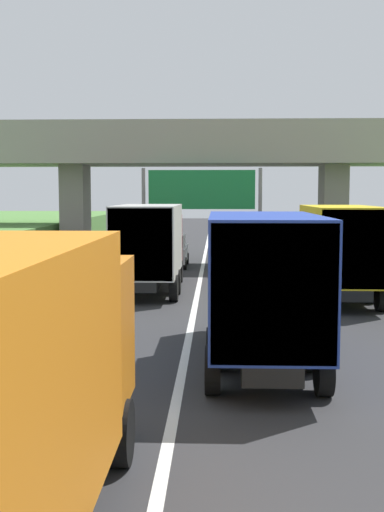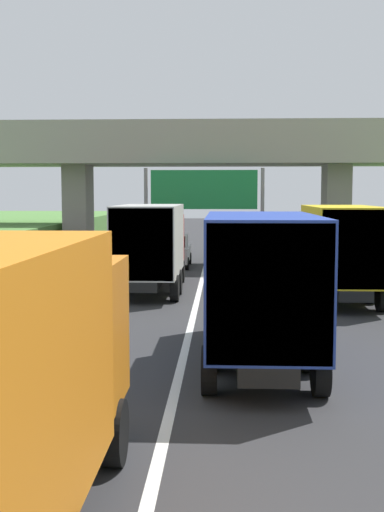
% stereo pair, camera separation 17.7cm
% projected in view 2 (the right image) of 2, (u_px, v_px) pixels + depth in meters
% --- Properties ---
extents(lane_centre_stripe, '(0.20, 97.03, 0.01)m').
position_uv_depth(lane_centre_stripe, '(202.00, 281.00, 28.76)').
color(lane_centre_stripe, white).
rests_on(lane_centre_stripe, ground).
extents(overpass_bridge, '(40.00, 4.80, 7.61)m').
position_uv_depth(overpass_bridge, '(206.00, 159.00, 35.30)').
color(overpass_bridge, gray).
rests_on(overpass_bridge, ground).
extents(overhead_highway_sign, '(5.88, 0.18, 5.11)m').
position_uv_depth(overhead_highway_sign, '(204.00, 196.00, 31.80)').
color(overhead_highway_sign, slate).
rests_on(overhead_highway_sign, ground).
extents(speed_limit_sign, '(0.60, 0.08, 2.23)m').
position_uv_depth(speed_limit_sign, '(6.00, 256.00, 25.01)').
color(speed_limit_sign, slate).
rests_on(speed_limit_sign, ground).
extents(truck_red, '(2.44, 7.30, 3.44)m').
position_uv_depth(truck_red, '(152.00, 243.00, 25.63)').
color(truck_red, black).
rests_on(truck_red, ground).
extents(truck_yellow, '(2.44, 7.30, 3.44)m').
position_uv_depth(truck_yellow, '(338.00, 247.00, 23.67)').
color(truck_yellow, black).
rests_on(truck_yellow, ground).
extents(truck_blue, '(2.44, 7.30, 3.44)m').
position_uv_depth(truck_blue, '(259.00, 280.00, 14.70)').
color(truck_blue, black).
rests_on(truck_blue, ground).
extents(car_silver, '(1.86, 4.10, 1.72)m').
position_uv_depth(car_silver, '(173.00, 251.00, 34.38)').
color(car_silver, '#B2B5B7').
rests_on(car_silver, ground).
extents(car_green, '(1.86, 4.10, 1.72)m').
position_uv_depth(car_green, '(127.00, 241.00, 40.98)').
color(car_green, '#236B38').
rests_on(car_green, ground).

